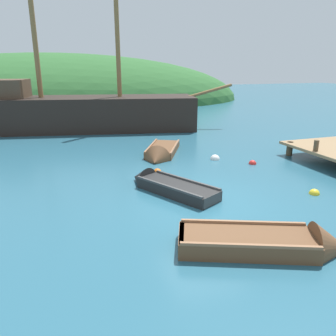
% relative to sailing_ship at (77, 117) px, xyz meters
% --- Properties ---
extents(ground_plane, '(120.00, 120.00, 0.00)m').
position_rel_sailing_ship_xyz_m(ground_plane, '(2.74, -13.70, -0.82)').
color(ground_plane, '#285B70').
extents(shore_hill, '(44.44, 20.96, 10.81)m').
position_rel_sailing_ship_xyz_m(shore_hill, '(-1.24, 17.68, -0.82)').
color(shore_hill, '#2D602D').
rests_on(shore_hill, ground).
extents(sailing_ship, '(17.60, 6.56, 11.12)m').
position_rel_sailing_ship_xyz_m(sailing_ship, '(0.00, 0.00, 0.00)').
color(sailing_ship, black).
rests_on(sailing_ship, ground).
extents(rowboat_outer_right, '(2.78, 3.80, 1.19)m').
position_rel_sailing_ship_xyz_m(rowboat_outer_right, '(3.13, -8.04, -0.73)').
color(rowboat_outer_right, brown).
rests_on(rowboat_outer_right, ground).
extents(rowboat_far, '(2.51, 3.58, 0.95)m').
position_rel_sailing_ship_xyz_m(rowboat_far, '(1.94, -12.37, -0.70)').
color(rowboat_far, black).
rests_on(rowboat_far, ground).
extents(rowboat_near_dock, '(3.93, 2.52, 1.13)m').
position_rel_sailing_ship_xyz_m(rowboat_near_dock, '(3.02, -16.81, -0.69)').
color(rowboat_near_dock, brown).
rests_on(rowboat_near_dock, ground).
extents(buoy_red, '(0.33, 0.33, 0.33)m').
position_rel_sailing_ship_xyz_m(buoy_red, '(6.46, -10.60, -0.82)').
color(buoy_red, red).
rests_on(buoy_red, ground).
extents(buoy_yellow, '(0.34, 0.34, 0.34)m').
position_rel_sailing_ship_xyz_m(buoy_yellow, '(6.44, -14.30, -0.82)').
color(buoy_yellow, yellow).
rests_on(buoy_yellow, ground).
extents(buoy_white, '(0.43, 0.43, 0.43)m').
position_rel_sailing_ship_xyz_m(buoy_white, '(5.27, -9.42, -0.82)').
color(buoy_white, white).
rests_on(buoy_white, ground).
extents(buoy_orange, '(0.33, 0.33, 0.33)m').
position_rel_sailing_ship_xyz_m(buoy_orange, '(2.25, -10.43, -0.82)').
color(buoy_orange, orange).
rests_on(buoy_orange, ground).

